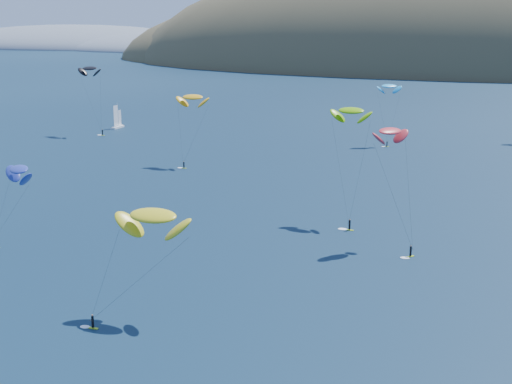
{
  "coord_description": "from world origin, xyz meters",
  "views": [
    {
      "loc": [
        30.03,
        -39.53,
        40.79
      ],
      "look_at": [
        -9.97,
        80.0,
        9.0
      ],
      "focal_mm": 50.0,
      "sensor_mm": 36.0,
      "label": 1
    }
  ],
  "objects": [
    {
      "name": "sailboat",
      "position": [
        -99.31,
        188.13,
        0.86
      ],
      "size": [
        7.59,
        6.58,
        9.49
      ],
      "rotation": [
        0.0,
        0.0,
        -0.05
      ],
      "color": "white",
      "rests_on": "ground"
    },
    {
      "name": "kitesurfer_9",
      "position": [
        13.03,
        86.09,
        20.41
      ],
      "size": [
        9.81,
        11.92,
        22.59
      ],
      "rotation": [
        0.0,
        0.0,
        0.88
      ],
      "color": "#A1C515",
      "rests_on": "ground"
    },
    {
      "name": "kitesurfer_1",
      "position": [
        -47.99,
        139.23,
        18.46
      ],
      "size": [
        9.18,
        9.18,
        21.04
      ],
      "rotation": [
        0.0,
        0.0,
        -0.02
      ],
      "color": "#A1C515",
      "rests_on": "ground"
    },
    {
      "name": "island",
      "position": [
        39.4,
        562.36,
        -10.74
      ],
      "size": [
        730.0,
        300.0,
        210.0
      ],
      "color": "#3D3526",
      "rests_on": "ground"
    },
    {
      "name": "kitesurfer_2",
      "position": [
        -12.88,
        44.4,
        13.95
      ],
      "size": [
        11.5,
        10.68,
        16.93
      ],
      "rotation": [
        0.0,
        0.0,
        -0.01
      ],
      "color": "#A1C515",
      "rests_on": "ground"
    },
    {
      "name": "kitesurfer_12",
      "position": [
        -101.68,
        175.25,
        22.34
      ],
      "size": [
        10.93,
        5.97,
        24.85
      ],
      "rotation": [
        0.0,
        0.0,
        -0.13
      ],
      "color": "#A1C515",
      "rests_on": "ground"
    },
    {
      "name": "kitesurfer_3",
      "position": [
        3.33,
        99.66,
        21.9
      ],
      "size": [
        8.51,
        11.56,
        24.25
      ],
      "rotation": [
        0.0,
        0.0,
        -0.14
      ],
      "color": "#A1C515",
      "rests_on": "ground"
    },
    {
      "name": "kitesurfer_4",
      "position": [
        -1.58,
        186.77,
        18.41
      ],
      "size": [
        8.53,
        8.77,
        20.62
      ],
      "rotation": [
        0.0,
        0.0,
        0.52
      ],
      "color": "#A1C515",
      "rests_on": "ground"
    },
    {
      "name": "headland",
      "position": [
        -445.26,
        750.08,
        -3.36
      ],
      "size": [
        460.0,
        250.0,
        60.0
      ],
      "color": "slate",
      "rests_on": "ground"
    },
    {
      "name": "kitesurfer_10",
      "position": [
        -53.18,
        69.49,
        12.39
      ],
      "size": [
        9.76,
        13.34,
        14.91
      ],
      "rotation": [
        0.0,
        0.0,
        -0.56
      ],
      "color": "#A1C515",
      "rests_on": "ground"
    }
  ]
}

